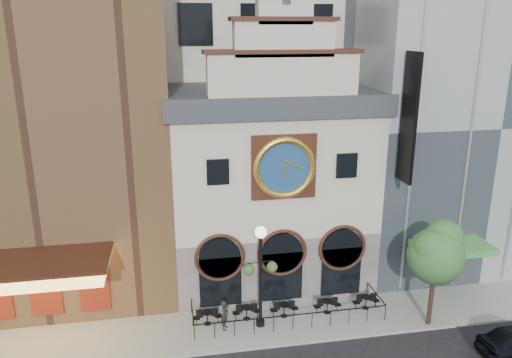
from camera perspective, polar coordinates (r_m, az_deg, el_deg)
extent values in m
plane|color=black|center=(27.39, 4.89, -18.40)|extent=(120.00, 120.00, 0.00)
cube|color=gray|center=(29.35, 3.58, -15.53)|extent=(44.00, 5.00, 0.15)
cube|color=#605E5B|center=(33.09, 1.36, -7.46)|extent=(12.00, 8.00, 4.00)
cube|color=beige|center=(31.22, 1.43, 1.77)|extent=(12.00, 8.00, 7.00)
cube|color=#2D3035|center=(30.40, 1.49, 9.25)|extent=(12.60, 8.60, 1.20)
cube|color=#371A10|center=(27.14, 3.19, 1.39)|extent=(3.60, 0.25, 3.60)
cylinder|color=navy|center=(27.01, 3.26, 1.31)|extent=(3.10, 0.12, 3.10)
torus|color=gold|center=(26.93, 3.30, 1.26)|extent=(3.46, 0.36, 3.46)
cube|color=brown|center=(32.38, -22.82, 10.04)|extent=(14.00, 12.00, 25.00)
cube|color=#FFBF59|center=(27.28, -24.10, -9.50)|extent=(7.00, 3.40, 0.70)
cube|color=#371A10|center=(27.10, -24.22, -8.65)|extent=(7.40, 3.80, 0.15)
cube|color=maroon|center=(29.68, -22.87, -11.93)|extent=(5.60, 0.15, 2.60)
cube|color=gray|center=(37.30, 20.91, 7.10)|extent=(14.00, 12.00, 20.00)
cube|color=#4B9A46|center=(31.69, 21.56, -7.29)|extent=(4.50, 2.40, 0.35)
cube|color=black|center=(28.01, 17.07, 6.61)|extent=(0.18, 1.60, 7.00)
cylinder|color=black|center=(28.35, -5.60, -14.92)|extent=(0.68, 0.68, 0.03)
cylinder|color=black|center=(28.54, -5.57, -15.55)|extent=(0.06, 0.06, 0.72)
cylinder|color=black|center=(28.65, -1.08, -14.46)|extent=(0.68, 0.68, 0.03)
cylinder|color=black|center=(28.84, -1.07, -15.09)|extent=(0.06, 0.06, 0.72)
cylinder|color=black|center=(28.93, 3.25, -14.14)|extent=(0.68, 0.68, 0.03)
cylinder|color=black|center=(29.13, 3.23, -14.77)|extent=(0.06, 0.06, 0.72)
cylinder|color=black|center=(29.50, 8.17, -13.65)|extent=(0.68, 0.68, 0.03)
cylinder|color=black|center=(29.69, 8.14, -14.26)|extent=(0.06, 0.06, 0.72)
cylinder|color=black|center=(30.29, 12.49, -13.03)|extent=(0.68, 0.68, 0.03)
cylinder|color=black|center=(30.47, 12.45, -13.63)|extent=(0.06, 0.06, 0.72)
imported|color=black|center=(27.84, -3.59, -15.26)|extent=(0.57, 0.71, 1.69)
cylinder|color=black|center=(27.16, 0.52, -11.68)|extent=(0.19, 0.19, 5.31)
cylinder|color=black|center=(28.44, 0.50, -16.10)|extent=(0.47, 0.47, 0.32)
sphere|color=white|center=(25.91, 0.53, -6.10)|extent=(0.64, 0.64, 0.64)
sphere|color=#2B5823|center=(26.63, -0.81, -10.36)|extent=(0.59, 0.59, 0.59)
sphere|color=#2B5823|center=(26.96, 1.84, -10.01)|extent=(0.59, 0.59, 0.59)
cylinder|color=#382619|center=(29.57, 19.41, -12.74)|extent=(0.21, 0.21, 3.00)
sphere|color=#235321|center=(28.51, 19.87, -8.60)|extent=(2.79, 2.79, 2.79)
sphere|color=#235321|center=(28.73, 20.64, -6.85)|extent=(1.93, 1.93, 1.93)
sphere|color=#235321|center=(27.92, 19.43, -7.90)|extent=(1.72, 1.72, 1.72)
cylinder|color=#382619|center=(29.38, 19.35, -12.71)|extent=(0.23, 0.23, 3.20)
sphere|color=#2D5E25|center=(28.26, 19.85, -8.26)|extent=(2.97, 2.97, 2.97)
sphere|color=#2D5E25|center=(28.50, 20.68, -6.38)|extent=(2.06, 2.06, 2.06)
sphere|color=#2D5E25|center=(27.64, 19.37, -7.49)|extent=(1.83, 1.83, 1.83)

